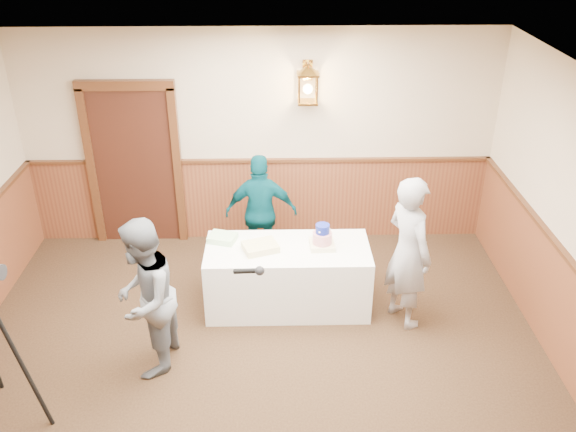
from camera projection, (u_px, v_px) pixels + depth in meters
The scene contains 8 objects.
room_shell at pixel (245, 259), 4.99m from camera, with size 6.02×7.02×2.81m.
display_table at pixel (288, 276), 6.82m from camera, with size 1.80×0.80×0.75m, color white.
tiered_cake at pixel (322, 238), 6.61m from camera, with size 0.28×0.28×0.27m.
sheet_cake_yellow at pixel (260, 247), 6.58m from camera, with size 0.36×0.28×0.07m, color #DBD283.
sheet_cake_green at pixel (223, 238), 6.76m from camera, with size 0.29×0.23×0.07m, color #B0EEA8.
interviewer at pixel (144, 299), 5.71m from camera, with size 1.49×0.85×1.62m.
baker at pixel (408, 252), 6.36m from camera, with size 0.62×0.41×1.71m, color #949399.
assistant_p at pixel (261, 212), 7.39m from camera, with size 0.87×0.36×1.48m, color #05404B.
Camera 1 is at (0.21, -3.79, 4.18)m, focal length 38.00 mm.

